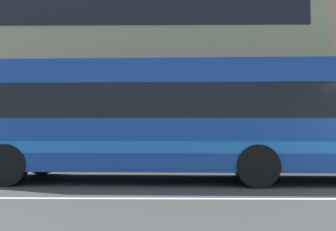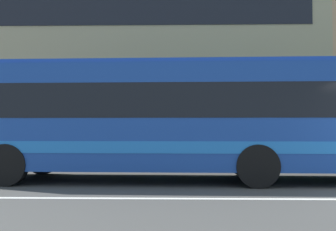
% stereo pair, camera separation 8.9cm
% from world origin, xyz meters
% --- Properties ---
extents(apartment_block_left, '(24.40, 8.35, 13.46)m').
position_xyz_m(apartment_block_left, '(-9.71, 15.57, 6.73)').
color(apartment_block_left, tan).
rests_on(apartment_block_left, ground_plane).
extents(transit_bus, '(12.33, 2.89, 3.04)m').
position_xyz_m(transit_bus, '(-4.00, 2.57, 1.68)').
color(transit_bus, '#194094').
rests_on(transit_bus, ground_plane).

